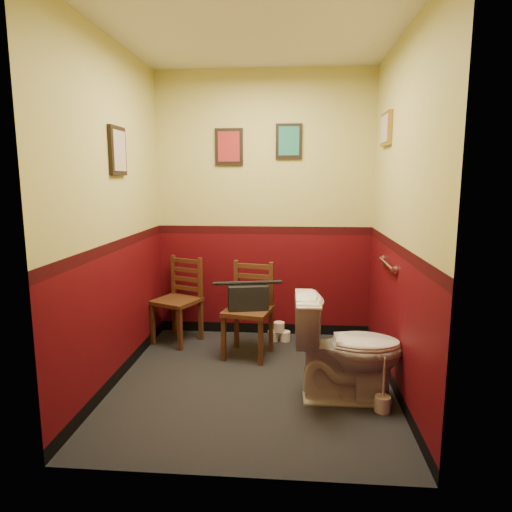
# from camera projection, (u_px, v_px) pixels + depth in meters

# --- Properties ---
(floor) EXTENTS (2.20, 2.40, 0.00)m
(floor) POSITION_uv_depth(u_px,v_px,m) (253.00, 382.00, 3.71)
(floor) COLOR black
(floor) RESTS_ON ground
(ceiling) EXTENTS (2.20, 2.40, 0.00)m
(ceiling) POSITION_uv_depth(u_px,v_px,m) (253.00, 28.00, 3.25)
(ceiling) COLOR silver
(ceiling) RESTS_ON ground
(wall_back) EXTENTS (2.20, 0.00, 2.70)m
(wall_back) POSITION_uv_depth(u_px,v_px,m) (264.00, 207.00, 4.66)
(wall_back) COLOR #49070C
(wall_back) RESTS_ON ground
(wall_front) EXTENTS (2.20, 0.00, 2.70)m
(wall_front) POSITION_uv_depth(u_px,v_px,m) (232.00, 236.00, 2.30)
(wall_front) COLOR #49070C
(wall_front) RESTS_ON ground
(wall_left) EXTENTS (0.00, 2.40, 2.70)m
(wall_left) POSITION_uv_depth(u_px,v_px,m) (114.00, 215.00, 3.57)
(wall_left) COLOR #49070C
(wall_left) RESTS_ON ground
(wall_right) EXTENTS (0.00, 2.40, 2.70)m
(wall_right) POSITION_uv_depth(u_px,v_px,m) (400.00, 217.00, 3.39)
(wall_right) COLOR #49070C
(wall_right) RESTS_ON ground
(grab_bar) EXTENTS (0.05, 0.56, 0.06)m
(grab_bar) POSITION_uv_depth(u_px,v_px,m) (387.00, 264.00, 3.71)
(grab_bar) COLOR silver
(grab_bar) RESTS_ON wall_right
(framed_print_back_a) EXTENTS (0.28, 0.04, 0.36)m
(framed_print_back_a) POSITION_uv_depth(u_px,v_px,m) (229.00, 147.00, 4.57)
(framed_print_back_a) COLOR black
(framed_print_back_a) RESTS_ON wall_back
(framed_print_back_b) EXTENTS (0.26, 0.04, 0.34)m
(framed_print_back_b) POSITION_uv_depth(u_px,v_px,m) (289.00, 141.00, 4.51)
(framed_print_back_b) COLOR black
(framed_print_back_b) RESTS_ON wall_back
(framed_print_left) EXTENTS (0.04, 0.30, 0.38)m
(framed_print_left) POSITION_uv_depth(u_px,v_px,m) (118.00, 151.00, 3.58)
(framed_print_left) COLOR black
(framed_print_left) RESTS_ON wall_left
(framed_print_right) EXTENTS (0.04, 0.34, 0.28)m
(framed_print_right) POSITION_uv_depth(u_px,v_px,m) (386.00, 129.00, 3.86)
(framed_print_right) COLOR olive
(framed_print_right) RESTS_ON wall_right
(toilet) EXTENTS (0.81, 0.46, 0.78)m
(toilet) POSITION_uv_depth(u_px,v_px,m) (348.00, 349.00, 3.37)
(toilet) COLOR white
(toilet) RESTS_ON floor
(toilet_brush) EXTENTS (0.11, 0.11, 0.40)m
(toilet_brush) POSITION_uv_depth(u_px,v_px,m) (383.00, 403.00, 3.24)
(toilet_brush) COLOR silver
(toilet_brush) RESTS_ON floor
(chair_left) EXTENTS (0.53, 0.53, 0.85)m
(chair_left) POSITION_uv_depth(u_px,v_px,m) (179.00, 300.00, 4.59)
(chair_left) COLOR #512D18
(chair_left) RESTS_ON floor
(chair_right) EXTENTS (0.48, 0.48, 0.87)m
(chair_right) POSITION_uv_depth(u_px,v_px,m) (249.00, 310.00, 4.22)
(chair_right) COLOR #512D18
(chair_right) RESTS_ON floor
(handbag) EXTENTS (0.39, 0.25, 0.26)m
(handbag) POSITION_uv_depth(u_px,v_px,m) (248.00, 297.00, 4.16)
(handbag) COLOR black
(handbag) RESTS_ON chair_right
(tp_stack) EXTENTS (0.23, 0.12, 0.20)m
(tp_stack) POSITION_uv_depth(u_px,v_px,m) (279.00, 333.00, 4.64)
(tp_stack) COLOR silver
(tp_stack) RESTS_ON floor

